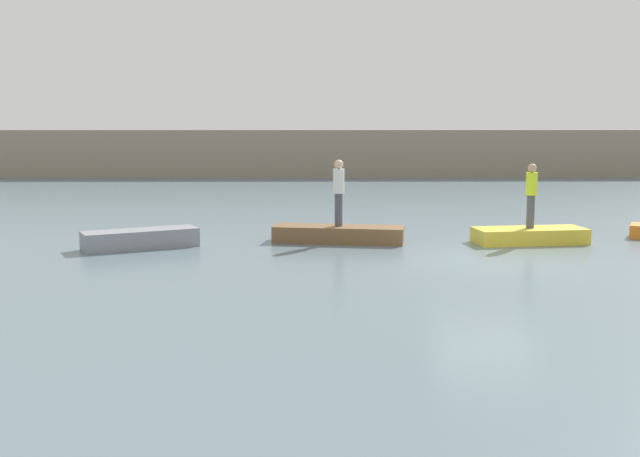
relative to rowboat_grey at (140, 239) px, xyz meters
name	(u,v)px	position (x,y,z in m)	size (l,w,h in m)	color
ground_plane	(488,260)	(9.09, -1.93, -0.25)	(120.00, 120.00, 0.00)	slate
embankment_wall	(385,154)	(9.09, 25.46, 1.16)	(80.00, 1.20, 2.83)	gray
rowboat_grey	(140,239)	(0.00, 0.00, 0.00)	(3.08, 0.91, 0.51)	gray
rowboat_brown	(338,234)	(5.44, 0.93, -0.02)	(3.70, 1.00, 0.47)	brown
rowboat_yellow	(530,236)	(10.86, 0.71, -0.04)	(3.13, 1.16, 0.43)	gold
person_white_shirt	(339,189)	(5.44, 0.93, 1.28)	(0.32, 0.32, 1.89)	#4C4C56
person_hiviz_shirt	(531,192)	(10.86, 0.71, 1.20)	(0.32, 0.32, 1.82)	#4C4C56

